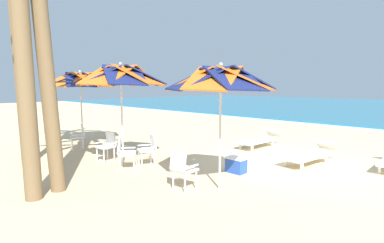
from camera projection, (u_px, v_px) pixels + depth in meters
ground_plane at (279, 165)px, 8.32m from camera, size 80.00×80.00×0.00m
surf_foam at (372, 129)px, 15.07m from camera, size 80.00×0.70×0.01m
beach_umbrella_0 at (221, 80)px, 6.11m from camera, size 2.33×2.33×2.70m
plastic_chair_0 at (182, 168)px, 6.23m from camera, size 0.46×0.49×0.87m
beach_umbrella_1 at (121, 77)px, 8.04m from camera, size 2.53×2.53×2.86m
plastic_chair_1 at (149, 148)px, 8.22m from camera, size 0.57×0.59×0.87m
plastic_chair_2 at (107, 144)px, 8.72m from camera, size 0.47×0.50×0.87m
plastic_chair_3 at (125, 151)px, 7.81m from camera, size 0.63×0.63×0.87m
beach_umbrella_2 at (80, 80)px, 10.83m from camera, size 2.58×2.58×2.79m
plastic_chair_4 at (79, 135)px, 10.32m from camera, size 0.56×0.58×0.87m
sun_lounger_1 at (311, 154)px, 8.45m from camera, size 0.89×2.21×0.62m
sun_lounger_2 at (260, 139)px, 10.76m from camera, size 0.72×2.17×0.62m
palm_tree_0 at (21, 32)px, 5.42m from camera, size 2.74×2.67×5.45m
palm_tree_2 at (15, 14)px, 7.74m from camera, size 2.85×2.78×6.45m
cooler_box at (236, 165)px, 7.57m from camera, size 0.50×0.34×0.40m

